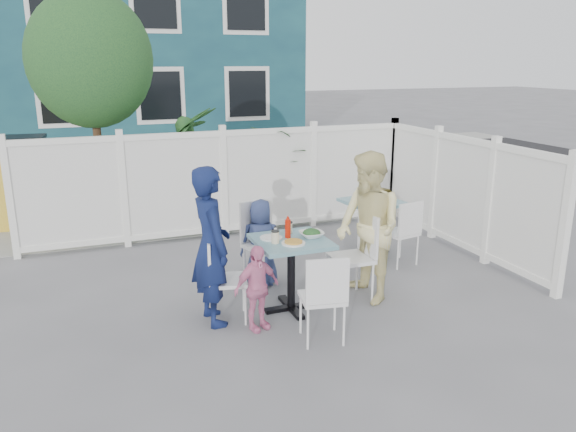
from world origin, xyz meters
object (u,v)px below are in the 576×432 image
object	(u,v)px
chair_left	(220,273)
boy	(261,243)
main_table	(291,256)
toddler	(257,288)
woman	(368,228)
chair_near	(324,293)
spare_table	(373,213)
chair_back	(262,237)
utility_cabinet	(22,184)
man	(211,246)
chair_right	(358,250)

from	to	relation	value
chair_left	boy	world-z (taller)	boy
main_table	toddler	world-z (taller)	toddler
woman	boy	size ratio (longest dim) A/B	1.60
chair_near	woman	xyz separation A→B (m)	(0.87, 0.77, 0.32)
spare_table	chair_back	bearing A→B (deg)	-164.76
utility_cabinet	woman	size ratio (longest dim) A/B	0.84
spare_table	man	xyz separation A→B (m)	(-2.53, -1.25, 0.22)
woman	man	bearing A→B (deg)	-96.44
main_table	spare_table	distance (m)	2.11
spare_table	main_table	bearing A→B (deg)	-142.83
chair_near	toddler	bearing A→B (deg)	144.56
main_table	chair_back	distance (m)	0.81
main_table	woman	bearing A→B (deg)	-2.65
utility_cabinet	boy	size ratio (longest dim) A/B	1.34
chair_near	toddler	size ratio (longest dim) A/B	1.01
chair_near	man	xyz separation A→B (m)	(-0.86, 0.84, 0.30)
chair_right	chair_back	distance (m)	1.16
utility_cabinet	boy	xyz separation A→B (m)	(2.78, -3.63, -0.18)
chair_left	spare_table	bearing A→B (deg)	130.30
chair_left	boy	xyz separation A→B (m)	(0.68, 0.76, 0.01)
spare_table	chair_back	size ratio (longest dim) A/B	0.78
utility_cabinet	toddler	size ratio (longest dim) A/B	1.60
chair_right	chair_left	bearing A→B (deg)	91.39
main_table	chair_left	world-z (taller)	chair_left
chair_near	woman	bearing A→B (deg)	51.69
chair_back	spare_table	bearing A→B (deg)	176.18
main_table	man	bearing A→B (deg)	178.04
chair_left	woman	size ratio (longest dim) A/B	0.53
spare_table	woman	distance (m)	1.56
utility_cabinet	man	distance (m)	4.83
chair_left	chair_right	distance (m)	1.57
chair_left	toddler	world-z (taller)	chair_left
man	boy	size ratio (longest dim) A/B	1.56
main_table	chair_left	bearing A→B (deg)	177.62
spare_table	toddler	world-z (taller)	toddler
chair_left	boy	size ratio (longest dim) A/B	0.85
man	boy	world-z (taller)	man
utility_cabinet	boy	distance (m)	4.57
boy	chair_left	bearing A→B (deg)	66.67
utility_cabinet	woman	distance (m)	5.82
spare_table	chair_back	world-z (taller)	chair_back
main_table	man	world-z (taller)	man
main_table	spare_table	size ratio (longest dim) A/B	1.00
woman	toddler	distance (m)	1.45
chair_left	man	bearing A→B (deg)	-74.98
utility_cabinet	toddler	world-z (taller)	utility_cabinet
chair_near	woman	size ratio (longest dim) A/B	0.53
chair_right	chair_back	world-z (taller)	chair_back
chair_right	chair_near	distance (m)	1.16
woman	toddler	xyz separation A→B (m)	(-1.37, -0.26, -0.39)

